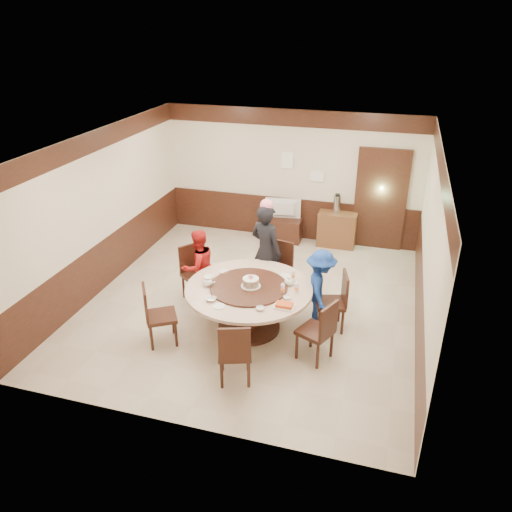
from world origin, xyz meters
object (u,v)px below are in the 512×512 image
(person_standing, at_px, (266,251))
(tv_stand, at_px, (282,229))
(person_blue, at_px, (320,288))
(thermos, at_px, (337,204))
(television, at_px, (283,209))
(banquet_table, at_px, (249,300))
(shrimp_platter, at_px, (284,306))
(birthday_cake, at_px, (251,282))
(person_red, at_px, (198,266))
(side_cabinet, at_px, (337,229))

(person_standing, xyz_separation_m, tv_stand, (-0.28, 2.42, -0.61))
(person_blue, relative_size, thermos, 3.38)
(television, distance_m, thermos, 1.18)
(banquet_table, height_order, shrimp_platter, shrimp_platter)
(birthday_cake, bearing_deg, tv_stand, 95.51)
(banquet_table, xyz_separation_m, thermos, (0.85, 3.56, 0.41))
(person_red, height_order, birthday_cake, person_red)
(shrimp_platter, bearing_deg, thermos, 87.20)
(tv_stand, xyz_separation_m, thermos, (1.16, 0.03, 0.69))
(birthday_cake, height_order, side_cabinet, birthday_cake)
(person_standing, height_order, person_red, person_standing)
(person_red, xyz_separation_m, birthday_cake, (1.12, -0.61, 0.19))
(person_red, distance_m, shrimp_platter, 2.02)
(person_red, relative_size, thermos, 3.46)
(tv_stand, bearing_deg, birthday_cake, -84.49)
(shrimp_platter, xyz_separation_m, tv_stand, (-0.96, 3.93, -0.53))
(person_red, distance_m, birthday_cake, 1.29)
(person_standing, xyz_separation_m, television, (-0.28, 2.42, -0.13))
(banquet_table, bearing_deg, person_standing, 91.25)
(person_red, height_order, person_blue, person_red)
(tv_stand, relative_size, thermos, 2.24)
(banquet_table, distance_m, person_blue, 1.14)
(television, relative_size, side_cabinet, 0.96)
(television, bearing_deg, side_cabinet, 173.74)
(tv_stand, height_order, side_cabinet, side_cabinet)
(person_standing, distance_m, side_cabinet, 2.65)
(birthday_cake, height_order, television, birthday_cake)
(person_blue, bearing_deg, side_cabinet, -10.84)
(person_standing, height_order, television, person_standing)
(person_standing, relative_size, tv_stand, 2.01)
(television, distance_m, side_cabinet, 1.24)
(person_red, distance_m, television, 3.02)
(side_cabinet, bearing_deg, shrimp_platter, -93.32)
(person_blue, height_order, television, person_blue)
(birthday_cake, bearing_deg, person_standing, 93.00)
(person_red, height_order, shrimp_platter, person_red)
(person_blue, bearing_deg, birthday_cake, 101.98)
(television, bearing_deg, banquet_table, 87.26)
(shrimp_platter, distance_m, thermos, 3.97)
(birthday_cake, bearing_deg, person_red, 151.18)
(banquet_table, relative_size, side_cabinet, 2.45)
(person_red, relative_size, side_cabinet, 1.65)
(shrimp_platter, relative_size, tv_stand, 0.35)
(person_blue, relative_size, shrimp_platter, 4.29)
(banquet_table, height_order, television, television)
(birthday_cake, distance_m, thermos, 3.66)
(television, bearing_deg, person_standing, 88.96)
(shrimp_platter, bearing_deg, television, 103.75)
(banquet_table, height_order, side_cabinet, banquet_table)
(television, bearing_deg, birthday_cake, 87.81)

